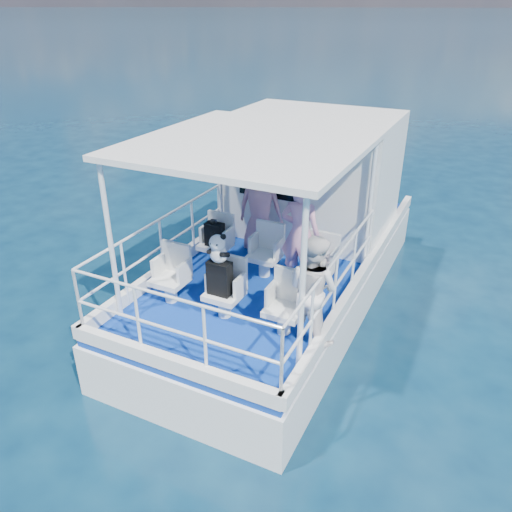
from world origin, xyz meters
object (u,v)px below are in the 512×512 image
Objects in this scene: passenger_stbd_aft at (313,289)px; panda at (218,248)px; passenger_port_fwd at (260,209)px; backpack_center at (220,278)px.

passenger_stbd_aft is 1.34m from panda.
passenger_port_fwd is 3.78× the size of panda.
panda is at bearing 133.57° from backpack_center.
passenger_port_fwd is at bearing 101.40° from backpack_center.
passenger_port_fwd is 2.68m from passenger_stbd_aft.
backpack_center is (0.44, -2.16, -0.16)m from passenger_port_fwd.
passenger_port_fwd is at bearing -32.15° from passenger_stbd_aft.
passenger_stbd_aft reaches higher than panda.
panda is (-0.01, 0.01, 0.45)m from backpack_center.
backpack_center is 0.45m from panda.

